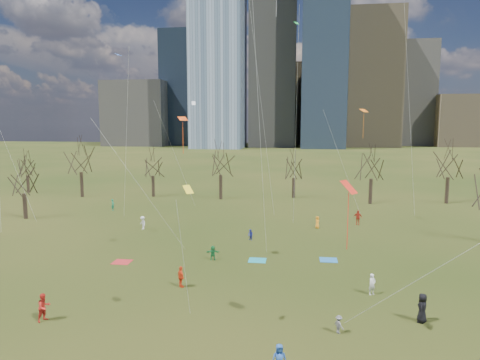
# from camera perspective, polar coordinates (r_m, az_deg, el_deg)

# --- Properties ---
(ground) EXTENTS (500.00, 500.00, 0.00)m
(ground) POSITION_cam_1_polar(r_m,az_deg,el_deg) (32.20, -2.95, -15.30)
(ground) COLOR black
(ground) RESTS_ON ground
(downtown_skyline) EXTENTS (212.50, 78.00, 118.00)m
(downtown_skyline) POSITION_cam_1_polar(r_m,az_deg,el_deg) (241.40, 5.88, 13.79)
(downtown_skyline) COLOR slate
(downtown_skyline) RESTS_ON ground
(bare_tree_row) EXTENTS (113.04, 29.80, 9.50)m
(bare_tree_row) POSITION_cam_1_polar(r_m,az_deg,el_deg) (66.93, 2.80, 2.05)
(bare_tree_row) COLOR black
(bare_tree_row) RESTS_ON ground
(blanket_teal) EXTENTS (1.60, 1.50, 0.03)m
(blanket_teal) POSITION_cam_1_polar(r_m,az_deg,el_deg) (40.01, 2.32, -10.65)
(blanket_teal) COLOR teal
(blanket_teal) RESTS_ON ground
(blanket_navy) EXTENTS (1.60, 1.50, 0.03)m
(blanket_navy) POSITION_cam_1_polar(r_m,az_deg,el_deg) (40.89, 11.71, -10.40)
(blanket_navy) COLOR #2366A6
(blanket_navy) RESTS_ON ground
(blanket_crimson) EXTENTS (1.60, 1.50, 0.03)m
(blanket_crimson) POSITION_cam_1_polar(r_m,az_deg,el_deg) (40.94, -15.45, -10.49)
(blanket_crimson) COLOR #B32326
(blanket_crimson) RESTS_ON ground
(person_0) EXTENTS (0.85, 0.65, 1.55)m
(person_0) POSITION_cam_1_polar(r_m,az_deg,el_deg) (23.31, 5.25, -22.67)
(person_0) COLOR #254FA1
(person_0) RESTS_ON ground
(person_1) EXTENTS (0.69, 0.63, 1.57)m
(person_1) POSITION_cam_1_polar(r_m,az_deg,el_deg) (33.71, 17.21, -13.13)
(person_1) COLOR white
(person_1) RESTS_ON ground
(person_2) EXTENTS (0.99, 1.08, 1.81)m
(person_2) POSITION_cam_1_polar(r_m,az_deg,el_deg) (30.97, -24.68, -15.15)
(person_2) COLOR red
(person_2) RESTS_ON ground
(person_3) EXTENTS (0.76, 0.83, 1.12)m
(person_3) POSITION_cam_1_polar(r_m,az_deg,el_deg) (27.63, 13.04, -18.25)
(person_3) COLOR #5D5D61
(person_3) RESTS_ON ground
(person_4) EXTENTS (0.93, 1.00, 1.65)m
(person_4) POSITION_cam_1_polar(r_m,az_deg,el_deg) (33.89, -7.88, -12.67)
(person_4) COLOR #F0431A
(person_4) RESTS_ON ground
(person_5) EXTENTS (1.31, 0.58, 1.36)m
(person_5) POSITION_cam_1_polar(r_m,az_deg,el_deg) (39.98, -3.65, -9.67)
(person_5) COLOR #1A7738
(person_5) RESTS_ON ground
(person_6) EXTENTS (0.93, 1.09, 1.88)m
(person_6) POSITION_cam_1_polar(r_m,az_deg,el_deg) (30.40, 23.13, -15.43)
(person_6) COLOR black
(person_6) RESTS_ON ground
(person_8) EXTENTS (0.75, 0.75, 1.23)m
(person_8) POSITION_cam_1_polar(r_m,az_deg,el_deg) (46.33, 1.40, -7.33)
(person_8) COLOR #252DA2
(person_8) RESTS_ON ground
(person_9) EXTENTS (1.15, 1.12, 1.57)m
(person_9) POSITION_cam_1_polar(r_m,az_deg,el_deg) (52.38, -12.85, -5.57)
(person_9) COLOR silver
(person_9) RESTS_ON ground
(person_10) EXTENTS (1.14, 0.65, 1.82)m
(person_10) POSITION_cam_1_polar(r_m,az_deg,el_deg) (55.22, 15.43, -4.85)
(person_10) COLOR #A52517
(person_10) RESTS_ON ground
(person_12) EXTENTS (0.53, 0.76, 1.48)m
(person_12) POSITION_cam_1_polar(r_m,az_deg,el_deg) (52.36, 10.28, -5.56)
(person_12) COLOR orange
(person_12) RESTS_ON ground
(person_13) EXTENTS (0.51, 0.67, 1.67)m
(person_13) POSITION_cam_1_polar(r_m,az_deg,el_deg) (64.66, -16.59, -3.17)
(person_13) COLOR #1B7A54
(person_13) RESTS_ON ground
(kites_airborne) EXTENTS (59.50, 39.85, 34.71)m
(kites_airborne) POSITION_cam_1_polar(r_m,az_deg,el_deg) (42.18, 2.29, 8.56)
(kites_airborne) COLOR #EE4F14
(kites_airborne) RESTS_ON ground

